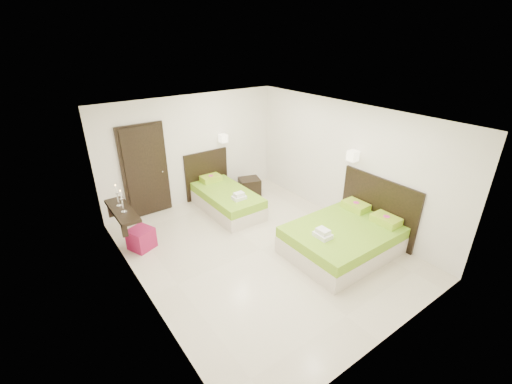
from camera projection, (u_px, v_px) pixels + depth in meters
floor at (261, 249)px, 6.71m from camera, size 5.50×5.50×0.00m
bed_single at (225, 198)px, 8.12m from camera, size 1.17×1.94×1.60m
bed_double at (345, 236)px, 6.56m from camera, size 2.06×1.75×1.70m
nightstand at (249, 187)px, 8.85m from camera, size 0.63×0.59×0.45m
ottoman at (141, 239)px, 6.67m from camera, size 0.55×0.55×0.42m
door at (145, 172)px, 7.60m from camera, size 1.02×0.15×2.14m
console_shelf at (122, 211)px, 6.42m from camera, size 0.35×1.20×0.78m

